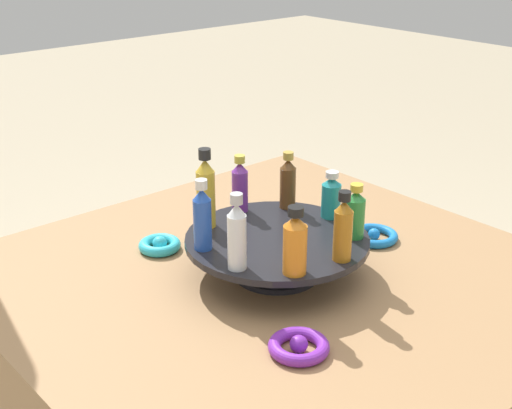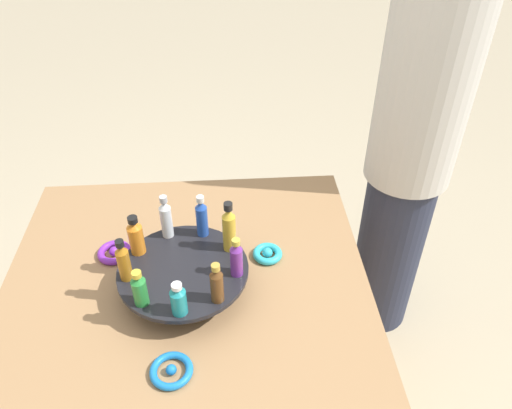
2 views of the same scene
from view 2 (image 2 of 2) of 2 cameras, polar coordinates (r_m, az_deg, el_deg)
The scene contains 15 objects.
party_table at distance 1.61m, azimuth -6.88°, elevation -18.10°, with size 0.97×0.97×0.72m.
display_stand at distance 1.29m, azimuth -8.26°, elevation -7.88°, with size 0.33×0.33×0.08m.
bottle_gold at distance 1.27m, azimuth -3.10°, elevation -2.73°, with size 0.03×0.03×0.15m.
bottle_blue at distance 1.33m, azimuth -6.22°, elevation -1.45°, with size 0.03×0.03×0.13m.
bottle_clear at distance 1.34m, azimuth -10.25°, elevation -1.52°, with size 0.03×0.03×0.13m.
bottle_orange at distance 1.31m, azimuth -13.57°, elevation -3.54°, with size 0.04×0.04×0.12m.
bottle_amber at distance 1.24m, azimuth -14.90°, elevation -6.30°, with size 0.03×0.03×0.12m.
bottle_green at distance 1.18m, azimuth -13.17°, elevation -9.38°, with size 0.03×0.03×0.10m.
bottle_teal at distance 1.15m, azimuth -8.95°, elevation -10.67°, with size 0.04×0.04×0.09m.
bottle_brown at distance 1.16m, azimuth -4.51°, elevation -9.05°, with size 0.03×0.03×0.11m.
bottle_purple at distance 1.22m, azimuth -2.25°, elevation -6.17°, with size 0.03×0.03×0.11m.
ribbon_bow_teal at distance 1.40m, azimuth 1.32°, elevation -5.64°, with size 0.08×0.08×0.03m.
ribbon_bow_purple at distance 1.45m, azimuth -15.88°, elevation -5.28°, with size 0.09×0.09×0.03m.
ribbon_bow_blue at distance 1.18m, azimuth -9.65°, elevation -18.21°, with size 0.10×0.10×0.02m.
person_figure at distance 1.72m, azimuth 17.60°, elevation 7.27°, with size 0.29×0.29×1.70m.
Camera 2 is at (-0.12, 0.89, 1.70)m, focal length 35.00 mm.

